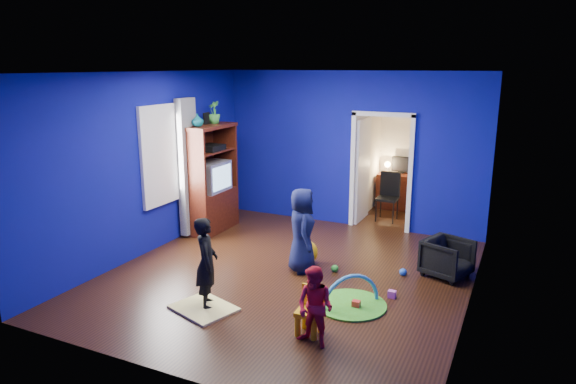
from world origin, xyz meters
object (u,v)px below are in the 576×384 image
at_px(armchair, 447,258).
at_px(hopper_ball, 305,252).
at_px(crt_tv, 211,176).
at_px(child_black, 207,263).
at_px(child_navy, 302,230).
at_px(play_mat, 351,305).
at_px(tv_armoire, 209,178).
at_px(study_desk, 399,191).
at_px(vase, 197,120).
at_px(kid_chair, 309,314).
at_px(folding_chair, 387,198).
at_px(toddler_red, 315,307).

distance_m(armchair, hopper_ball, 2.09).
bearing_deg(crt_tv, child_black, -57.89).
distance_m(child_navy, play_mat, 1.44).
xyz_separation_m(child_navy, play_mat, (1.03, -0.79, -0.62)).
height_order(tv_armoire, crt_tv, tv_armoire).
bearing_deg(study_desk, vase, -131.18).
relative_size(tv_armoire, play_mat, 2.14).
xyz_separation_m(hopper_ball, play_mat, (1.08, -1.04, -0.18)).
distance_m(vase, kid_chair, 4.39).
bearing_deg(crt_tv, armchair, -5.16).
bearing_deg(vase, child_navy, -18.85).
relative_size(child_navy, vase, 5.83).
relative_size(armchair, child_navy, 0.49).
xyz_separation_m(armchair, hopper_ball, (-2.04, -0.46, -0.09)).
bearing_deg(vase, armchair, -1.15).
bearing_deg(armchair, hopper_ball, 122.96).
relative_size(child_navy, tv_armoire, 0.65).
bearing_deg(child_navy, folding_chair, -39.76).
bearing_deg(toddler_red, child_black, -179.83).
xyz_separation_m(play_mat, study_desk, (-0.54, 4.80, 0.36)).
bearing_deg(tv_armoire, crt_tv, 0.00).
xyz_separation_m(child_navy, toddler_red, (0.98, -1.87, -0.18)).
bearing_deg(tv_armoire, play_mat, -29.23).
distance_m(child_navy, tv_armoire, 2.60).
distance_m(toddler_red, kid_chair, 0.32).
bearing_deg(kid_chair, crt_tv, 135.56).
bearing_deg(vase, play_mat, -25.18).
relative_size(armchair, hopper_ball, 1.59).
distance_m(hopper_ball, kid_chair, 2.11).
distance_m(child_black, kid_chair, 1.48).
distance_m(hopper_ball, play_mat, 1.51).
bearing_deg(study_desk, play_mat, -83.58).
bearing_deg(play_mat, vase, 154.82).
bearing_deg(study_desk, crt_tv, -133.56).
relative_size(armchair, folding_chair, 0.67).
relative_size(kid_chair, folding_chair, 0.54).
height_order(toddler_red, study_desk, toddler_red).
bearing_deg(kid_chair, play_mat, 73.97).
height_order(hopper_ball, study_desk, study_desk).
height_order(child_navy, toddler_red, child_navy).
bearing_deg(tv_armoire, hopper_ball, -20.34).
bearing_deg(play_mat, hopper_ball, 136.26).
xyz_separation_m(child_black, crt_tv, (-1.67, 2.67, 0.43)).
bearing_deg(tv_armoire, toddler_red, -41.88).
height_order(crt_tv, hopper_ball, crt_tv).
xyz_separation_m(toddler_red, kid_chair, (-0.15, 0.20, -0.20)).
height_order(armchair, vase, vase).
relative_size(hopper_ball, folding_chair, 0.42).
distance_m(toddler_red, play_mat, 1.17).
relative_size(child_black, folding_chair, 1.28).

